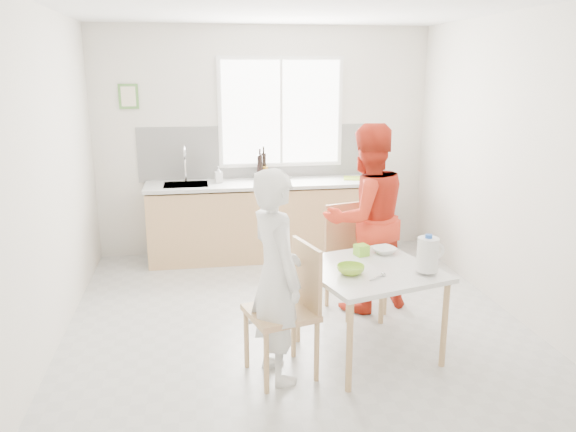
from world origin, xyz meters
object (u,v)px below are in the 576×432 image
object	(u,v)px
person_white	(276,276)
wine_bottle_b	(260,168)
person_red	(366,218)
milk_jug	(428,254)
chair_far	(352,253)
bowl_white	(384,250)
dining_table	(369,277)
bowl_green	(351,270)
chair_left	(290,304)
wine_bottle_a	(264,166)

from	to	relation	value
person_white	wine_bottle_b	distance (m)	2.85
person_red	person_white	bearing A→B (deg)	32.55
person_white	milk_jug	size ratio (longest dim) A/B	5.54
chair_far	person_white	size ratio (longest dim) A/B	0.64
person_red	bowl_white	world-z (taller)	person_red
dining_table	bowl_green	xyz separation A→B (m)	(-0.18, -0.10, 0.11)
person_red	bowl_white	xyz separation A→B (m)	(-0.01, -0.57, -0.12)
chair_far	bowl_white	bearing A→B (deg)	-94.97
chair_left	bowl_white	distance (m)	1.03
chair_left	chair_far	bearing A→B (deg)	128.83
bowl_white	milk_jug	size ratio (longest dim) A/B	0.71
chair_left	milk_jug	bearing A→B (deg)	74.28
chair_far	bowl_white	distance (m)	0.61
dining_table	chair_left	size ratio (longest dim) A/B	1.17
bowl_green	wine_bottle_b	bearing A→B (deg)	97.56
chair_far	person_red	xyz separation A→B (m)	(0.12, 0.00, 0.32)
milk_jug	wine_bottle_b	size ratio (longest dim) A/B	0.94
bowl_green	wine_bottle_a	distance (m)	2.82
person_red	dining_table	bearing A→B (deg)	59.74
dining_table	bowl_green	size ratio (longest dim) A/B	5.55
wine_bottle_a	person_red	bearing A→B (deg)	-67.89
dining_table	person_white	size ratio (longest dim) A/B	0.74
dining_table	milk_jug	distance (m)	0.48
person_white	person_red	bearing A→B (deg)	-57.45
wine_bottle_a	wine_bottle_b	distance (m)	0.08
bowl_green	bowl_white	xyz separation A→B (m)	(0.40, 0.42, -0.01)
person_white	milk_jug	xyz separation A→B (m)	(1.14, 0.02, 0.10)
chair_left	wine_bottle_a	distance (m)	2.91
person_white	wine_bottle_a	world-z (taller)	person_white
chair_left	person_white	world-z (taller)	person_white
bowl_white	chair_far	bearing A→B (deg)	100.38
bowl_green	wine_bottle_b	size ratio (longest dim) A/B	0.69
chair_far	person_red	distance (m)	0.34
chair_left	wine_bottle_b	xyz separation A→B (m)	(0.11, 2.80, 0.52)
person_white	bowl_green	xyz separation A→B (m)	(0.58, 0.11, -0.02)
chair_far	person_red	world-z (taller)	person_red
dining_table	bowl_white	world-z (taller)	bowl_white
dining_table	wine_bottle_a	distance (m)	2.76
person_white	bowl_green	distance (m)	0.59
chair_left	person_white	bearing A→B (deg)	-90.00
chair_left	bowl_green	bearing A→B (deg)	83.99
chair_far	bowl_green	world-z (taller)	chair_far
chair_left	milk_jug	distance (m)	1.09
bowl_white	person_red	bearing A→B (deg)	88.57
milk_jug	wine_bottle_a	bearing A→B (deg)	91.65
dining_table	person_red	size ratio (longest dim) A/B	0.66
person_white	milk_jug	distance (m)	1.15
dining_table	bowl_green	bearing A→B (deg)	-150.62
wine_bottle_a	bowl_white	bearing A→B (deg)	-73.21
chair_far	bowl_green	size ratio (longest dim) A/B	4.77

